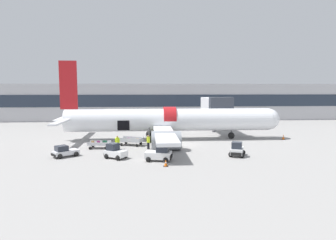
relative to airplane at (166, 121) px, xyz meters
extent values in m
plane|color=gray|center=(1.95, -3.85, -2.83)|extent=(500.00, 500.00, 0.00)
cube|color=#B2B2B7|center=(1.95, 30.13, 1.52)|extent=(100.27, 10.10, 8.69)
cube|color=#232D3D|center=(1.95, 25.02, 1.95)|extent=(98.27, 0.16, 2.78)
cylinder|color=#4C4C51|center=(8.93, 7.11, -1.25)|extent=(0.60, 0.60, 3.17)
cube|color=silver|center=(8.93, 7.11, 1.74)|extent=(2.82, 10.88, 2.82)
cube|color=#333842|center=(8.93, 2.27, 1.74)|extent=(3.66, 1.60, 3.38)
cylinder|color=white|center=(0.52, 0.00, 0.15)|extent=(30.58, 3.33, 3.33)
sphere|color=white|center=(15.81, 0.00, 0.15)|extent=(3.16, 3.16, 3.16)
cone|color=white|center=(-14.77, 0.00, 0.15)|extent=(3.83, 3.06, 3.06)
cylinder|color=red|center=(0.52, -0.03, 0.45)|extent=(1.84, 3.33, 3.33)
cube|color=red|center=(-14.15, 0.00, 5.30)|extent=(2.49, 0.28, 6.98)
cube|color=white|center=(-14.15, -4.14, 0.48)|extent=(1.04, 8.27, 0.20)
cube|color=white|center=(-14.15, 4.14, 0.48)|extent=(1.04, 8.27, 0.20)
cube|color=white|center=(-0.70, -7.88, -0.77)|extent=(2.48, 14.78, 0.40)
cube|color=white|center=(-0.70, 7.89, -0.77)|extent=(2.48, 14.78, 0.40)
cylinder|color=gray|center=(-0.50, -7.87, -1.60)|extent=(3.64, 2.39, 2.39)
cylinder|color=gray|center=(-0.50, 7.87, -1.60)|extent=(3.64, 2.39, 2.39)
cube|color=black|center=(-6.21, -1.64, -0.43)|extent=(1.70, 0.12, 1.40)
cylinder|color=#56565B|center=(10.00, 0.00, -1.51)|extent=(0.22, 0.22, 1.65)
sphere|color=black|center=(10.00, 0.00, -2.33)|extent=(1.00, 1.00, 1.00)
cylinder|color=#56565B|center=(-2.54, -2.36, -1.51)|extent=(0.22, 0.22, 1.65)
sphere|color=black|center=(-2.54, -2.36, -2.33)|extent=(1.00, 1.00, 1.00)
cylinder|color=#56565B|center=(-2.54, 2.37, -1.51)|extent=(0.22, 0.22, 1.65)
sphere|color=black|center=(-2.54, 2.37, -2.33)|extent=(1.00, 1.00, 1.00)
cube|color=white|center=(-6.29, -11.73, -2.26)|extent=(2.69, 2.41, 0.67)
cube|color=#232833|center=(-6.63, -11.50, -1.56)|extent=(1.51, 1.54, 0.74)
cube|color=black|center=(-7.31, -11.06, -2.39)|extent=(0.77, 1.09, 0.33)
sphere|color=black|center=(-6.60, -10.75, -2.55)|extent=(0.56, 0.56, 0.56)
sphere|color=black|center=(-7.31, -11.83, -2.55)|extent=(0.56, 0.56, 0.56)
sphere|color=black|center=(-5.28, -11.62, -2.55)|extent=(0.56, 0.56, 0.56)
sphere|color=black|center=(-5.99, -12.70, -2.55)|extent=(0.56, 0.56, 0.56)
cube|color=white|center=(7.39, -11.47, -2.25)|extent=(2.10, 2.69, 0.68)
cube|color=#232833|center=(7.24, -11.85, -1.53)|extent=(1.43, 1.41, 0.75)
cube|color=black|center=(6.93, -12.62, -2.39)|extent=(1.13, 0.55, 0.34)
sphere|color=black|center=(6.52, -11.99, -2.55)|extent=(0.56, 0.56, 0.56)
sphere|color=black|center=(7.67, -12.45, -2.55)|extent=(0.56, 0.56, 0.56)
sphere|color=black|center=(7.12, -10.48, -2.55)|extent=(0.56, 0.56, 0.56)
sphere|color=black|center=(8.27, -10.95, -2.55)|extent=(0.56, 0.56, 0.56)
cube|color=white|center=(-1.69, -13.06, -2.23)|extent=(2.98, 2.16, 0.73)
cube|color=#232833|center=(-1.23, -13.16, -1.47)|extent=(1.48, 1.61, 0.79)
cube|color=black|center=(-0.32, -13.36, -2.38)|extent=(0.43, 1.45, 0.36)
sphere|color=black|center=(-0.95, -14.01, -2.55)|extent=(0.56, 0.56, 0.56)
sphere|color=black|center=(-0.63, -12.50, -2.55)|extent=(0.56, 0.56, 0.56)
sphere|color=black|center=(-2.75, -13.62, -2.55)|extent=(0.56, 0.56, 0.56)
sphere|color=black|center=(-2.42, -12.12, -2.55)|extent=(0.56, 0.56, 0.56)
cube|color=silver|center=(-12.03, -10.46, -2.35)|extent=(2.98, 2.71, 0.48)
cube|color=#232833|center=(-12.42, -10.75, -1.82)|extent=(1.66, 1.65, 0.59)
cube|color=black|center=(-13.16, -11.32, -2.45)|extent=(0.82, 1.03, 0.24)
sphere|color=black|center=(-13.16, -10.52, -2.55)|extent=(0.56, 0.56, 0.56)
sphere|color=black|center=(-12.39, -11.53, -2.55)|extent=(0.56, 0.56, 0.56)
sphere|color=black|center=(-11.67, -9.40, -2.55)|extent=(0.56, 0.56, 0.56)
sphere|color=black|center=(-10.91, -10.41, -2.55)|extent=(0.56, 0.56, 0.56)
cube|color=#B7BABF|center=(-5.00, -4.24, -2.27)|extent=(3.45, 2.51, 0.05)
cube|color=#B7BABF|center=(-3.57, -4.75, -2.00)|extent=(0.58, 1.50, 0.50)
cube|color=#B7BABF|center=(-5.26, -4.95, -2.00)|extent=(2.89, 1.07, 0.50)
cube|color=#B7BABF|center=(-4.75, -3.53, -2.00)|extent=(2.89, 1.07, 0.50)
cube|color=#333338|center=(-3.11, -4.91, -2.51)|extent=(0.88, 0.37, 0.06)
sphere|color=black|center=(-4.24, -5.34, -2.63)|extent=(0.40, 0.40, 0.40)
sphere|color=black|center=(-3.72, -3.86, -2.63)|extent=(0.40, 0.40, 0.40)
sphere|color=black|center=(-6.29, -4.62, -2.63)|extent=(0.40, 0.40, 0.40)
sphere|color=black|center=(-5.77, -3.14, -2.63)|extent=(0.40, 0.40, 0.40)
cube|color=olive|center=(-4.16, -4.54, -2.05)|extent=(0.40, 0.26, 0.39)
cube|color=#721951|center=(-5.40, -4.01, -2.05)|extent=(0.39, 0.31, 0.39)
cube|color=#2D2D33|center=(-5.83, -4.23, -2.02)|extent=(0.37, 0.24, 0.44)
cube|color=silver|center=(-8.99, -6.02, -2.33)|extent=(2.90, 1.66, 0.05)
cube|color=silver|center=(-7.60, -6.08, -2.13)|extent=(0.13, 1.54, 0.36)
cube|color=silver|center=(-9.02, -6.76, -2.13)|extent=(2.78, 0.18, 0.36)
cube|color=silver|center=(-8.96, -5.28, -2.13)|extent=(2.78, 0.18, 0.36)
cube|color=#333338|center=(-7.12, -6.10, -2.54)|extent=(0.90, 0.12, 0.06)
sphere|color=black|center=(-8.03, -6.83, -2.63)|extent=(0.40, 0.40, 0.40)
sphere|color=black|center=(-7.96, -5.29, -2.63)|extent=(0.40, 0.40, 0.40)
sphere|color=black|center=(-10.01, -6.75, -2.63)|extent=(0.40, 0.40, 0.40)
sphere|color=black|center=(-9.95, -5.21, -2.63)|extent=(0.40, 0.40, 0.40)
cube|color=#721951|center=(-9.06, -6.20, -2.07)|extent=(0.39, 0.26, 0.47)
cube|color=olive|center=(-9.82, -5.96, -2.08)|extent=(0.40, 0.28, 0.46)
cube|color=#14472D|center=(-8.30, -5.89, -2.08)|extent=(0.56, 0.31, 0.45)
cylinder|color=black|center=(-0.53, -4.93, -2.43)|extent=(0.30, 0.30, 0.80)
cylinder|color=#B7E019|center=(-0.53, -4.93, -1.72)|extent=(0.39, 0.39, 0.63)
sphere|color=brown|center=(-0.53, -4.93, -1.30)|extent=(0.22, 0.22, 0.22)
cylinder|color=#B7E019|center=(-0.31, -4.94, -1.79)|extent=(0.12, 0.12, 0.58)
cylinder|color=#B7E019|center=(-0.75, -4.92, -1.79)|extent=(0.12, 0.12, 0.58)
cylinder|color=#1E2338|center=(-1.42, -2.52, -2.40)|extent=(0.44, 0.44, 0.86)
cylinder|color=#CCE523|center=(-1.42, -2.52, -1.63)|extent=(0.57, 0.57, 0.68)
sphere|color=tan|center=(-1.42, -2.52, -1.17)|extent=(0.24, 0.24, 0.24)
cylinder|color=#CCE523|center=(-1.61, -2.67, -1.70)|extent=(0.18, 0.18, 0.63)
cylinder|color=#CCE523|center=(-1.23, -2.38, -1.70)|extent=(0.18, 0.18, 0.63)
cylinder|color=#2D2D33|center=(-1.85, -3.47, -2.38)|extent=(0.38, 0.38, 0.90)
cylinder|color=#B7E019|center=(-1.85, -3.47, -1.58)|extent=(0.48, 0.48, 0.71)
sphere|color=beige|center=(-1.85, -3.47, -1.10)|extent=(0.25, 0.25, 0.25)
cylinder|color=#B7E019|center=(-2.09, -3.51, -1.65)|extent=(0.15, 0.15, 0.65)
cylinder|color=#B7E019|center=(-1.60, -3.43, -1.65)|extent=(0.15, 0.15, 0.65)
cylinder|color=#1E2338|center=(-6.61, -6.74, -2.41)|extent=(0.34, 0.34, 0.84)
cylinder|color=#B7E019|center=(-6.61, -6.74, -1.67)|extent=(0.43, 0.43, 0.66)
sphere|color=#9E7556|center=(-6.61, -6.74, -1.22)|extent=(0.23, 0.23, 0.23)
cylinder|color=#B7E019|center=(-6.38, -6.71, -1.74)|extent=(0.14, 0.14, 0.61)
cylinder|color=#B7E019|center=(-6.84, -6.76, -1.74)|extent=(0.14, 0.14, 0.61)
cylinder|color=black|center=(-2.70, -7.00, -2.39)|extent=(0.45, 0.45, 0.88)
cylinder|color=#CCE523|center=(-2.70, -7.00, -1.60)|extent=(0.58, 0.58, 0.69)
sphere|color=#9E7556|center=(-2.70, -7.00, -1.13)|extent=(0.24, 0.24, 0.24)
cylinder|color=#CCE523|center=(-2.56, -7.21, -1.68)|extent=(0.18, 0.18, 0.64)
cylinder|color=#CCE523|center=(-2.84, -6.80, -1.68)|extent=(0.18, 0.18, 0.64)
cylinder|color=#1E2338|center=(-0.54, -3.37, -2.43)|extent=(0.40, 0.40, 0.80)
cylinder|color=#B7E019|center=(-0.54, -3.37, -1.72)|extent=(0.51, 0.51, 0.63)
sphere|color=tan|center=(-0.54, -3.37, -1.30)|extent=(0.22, 0.22, 0.22)
cylinder|color=#B7E019|center=(-0.43, -3.56, -1.79)|extent=(0.16, 0.16, 0.58)
cylinder|color=#B7E019|center=(-0.65, -3.17, -1.79)|extent=(0.16, 0.16, 0.58)
cube|color=black|center=(17.64, -1.27, -2.82)|extent=(0.57, 0.57, 0.03)
cone|color=orange|center=(17.64, -1.27, -2.44)|extent=(0.42, 0.42, 0.79)
cylinder|color=white|center=(17.64, -1.27, -2.40)|extent=(0.24, 0.24, 0.09)
cube|color=black|center=(-1.04, -15.53, -2.82)|extent=(0.47, 0.47, 0.03)
cone|color=orange|center=(-1.04, -15.53, -2.48)|extent=(0.35, 0.35, 0.70)
cylinder|color=white|center=(-1.04, -15.53, -2.45)|extent=(0.20, 0.20, 0.08)
camera|label=1|loc=(-2.89, -44.39, 4.88)|focal=32.00mm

